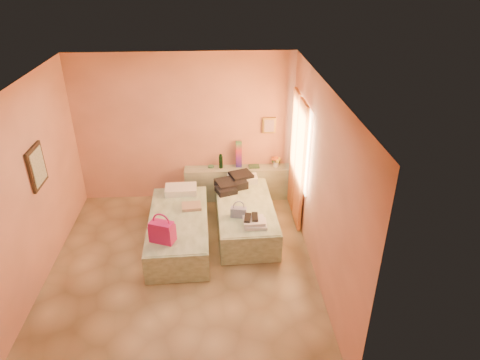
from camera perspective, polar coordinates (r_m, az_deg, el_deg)
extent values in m
plane|color=tan|center=(6.73, -7.68, -11.64)|extent=(4.50, 4.50, 0.00)
cube|color=#EFA37F|center=(7.97, -7.35, 6.74)|extent=(4.00, 0.02, 2.80)
cube|color=#EFA37F|center=(6.44, -26.52, -1.58)|extent=(0.02, 4.50, 2.80)
cube|color=#EFA37F|center=(6.08, 10.59, -0.63)|extent=(0.02, 4.50, 2.80)
cube|color=silver|center=(5.40, -9.59, 11.89)|extent=(4.00, 4.50, 0.02)
cube|color=#FFD99E|center=(7.12, 8.29, 4.90)|extent=(0.02, 1.10, 1.40)
cube|color=orange|center=(7.13, 8.00, 1.83)|extent=(0.05, 0.55, 2.20)
cube|color=orange|center=(7.66, 7.19, 3.82)|extent=(0.05, 0.45, 2.20)
cube|color=black|center=(6.68, -25.47, 1.61)|extent=(0.04, 0.50, 0.60)
cube|color=#B39A3B|center=(7.96, 3.90, 7.28)|extent=(0.25, 0.04, 0.30)
cube|color=#AABA98|center=(8.27, -0.21, -0.39)|extent=(2.05, 0.30, 0.65)
cube|color=beige|center=(7.12, -8.13, -6.63)|extent=(0.96, 2.03, 0.50)
cube|color=beige|center=(7.41, 0.68, -4.76)|extent=(0.96, 2.03, 0.50)
cylinder|color=#123219|center=(8.08, -2.58, 2.50)|extent=(0.09, 0.09, 0.27)
cube|color=#B61662|center=(8.08, -0.16, 3.45)|extent=(0.11, 0.11, 0.50)
cylinder|color=#478359|center=(8.17, -3.90, 1.81)|extent=(0.15, 0.15, 0.03)
cube|color=#284B31|center=(8.15, 1.87, 1.84)|extent=(0.20, 0.15, 0.03)
cube|color=silver|center=(8.16, 4.83, 2.61)|extent=(0.20, 0.20, 0.24)
cube|color=#B61662|center=(6.39, -10.33, -6.74)|extent=(0.41, 0.32, 0.34)
cube|color=tan|center=(7.19, -6.48, -3.50)|extent=(0.34, 0.28, 0.05)
cube|color=black|center=(7.73, -0.84, -0.37)|extent=(0.75, 0.75, 0.17)
cube|color=#3B4C8D|center=(6.88, -0.19, -4.31)|extent=(0.27, 0.15, 0.16)
cube|color=white|center=(6.69, 2.05, -5.71)|extent=(0.35, 0.30, 0.10)
cube|color=black|center=(6.69, 1.51, -5.04)|extent=(0.23, 0.28, 0.03)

